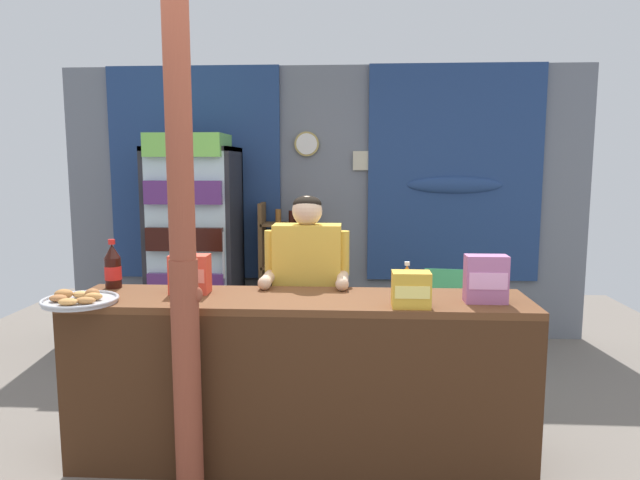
% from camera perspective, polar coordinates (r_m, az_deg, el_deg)
% --- Properties ---
extents(ground_plane, '(7.17, 7.17, 0.00)m').
position_cam_1_polar(ground_plane, '(4.16, -0.93, -16.30)').
color(ground_plane, slate).
extents(back_wall_curtained, '(5.04, 0.22, 2.61)m').
position_cam_1_polar(back_wall_curtained, '(5.51, 0.32, 4.14)').
color(back_wall_curtained, slate).
rests_on(back_wall_curtained, ground).
extents(stall_counter, '(2.55, 0.56, 0.95)m').
position_cam_1_polar(stall_counter, '(3.17, -2.24, -12.85)').
color(stall_counter, brown).
rests_on(stall_counter, ground).
extents(timber_post, '(0.16, 0.14, 2.45)m').
position_cam_1_polar(timber_post, '(2.86, -13.64, -2.95)').
color(timber_post, brown).
rests_on(timber_post, ground).
extents(drink_fridge, '(0.78, 0.66, 1.95)m').
position_cam_1_polar(drink_fridge, '(5.21, -12.64, 0.64)').
color(drink_fridge, '#232328').
rests_on(drink_fridge, ground).
extents(bottle_shelf_rack, '(0.48, 0.28, 1.33)m').
position_cam_1_polar(bottle_shelf_rack, '(5.35, -3.48, -3.12)').
color(bottle_shelf_rack, brown).
rests_on(bottle_shelf_rack, ground).
extents(plastic_lawn_chair, '(0.49, 0.49, 0.86)m').
position_cam_1_polar(plastic_lawn_chair, '(4.81, 12.91, -6.93)').
color(plastic_lawn_chair, '#4CC675').
rests_on(plastic_lawn_chair, ground).
extents(shopkeeper, '(0.54, 0.42, 1.49)m').
position_cam_1_polar(shopkeeper, '(3.59, -1.34, -4.29)').
color(shopkeeper, '#28282D').
rests_on(shopkeeper, ground).
extents(soda_bottle_cola, '(0.10, 0.10, 0.29)m').
position_cam_1_polar(soda_bottle_cola, '(3.59, -20.19, -2.61)').
color(soda_bottle_cola, black).
rests_on(soda_bottle_cola, stall_counter).
extents(soda_bottle_orange_soda, '(0.07, 0.07, 0.20)m').
position_cam_1_polar(soda_bottle_orange_soda, '(3.17, 8.76, -4.26)').
color(soda_bottle_orange_soda, orange).
rests_on(soda_bottle_orange_soda, stall_counter).
extents(snack_box_crackers, '(0.22, 0.13, 0.22)m').
position_cam_1_polar(snack_box_crackers, '(3.32, -13.00, -3.37)').
color(snack_box_crackers, '#E5422D').
rests_on(snack_box_crackers, stall_counter).
extents(snack_box_choco_powder, '(0.20, 0.14, 0.19)m').
position_cam_1_polar(snack_box_choco_powder, '(2.96, 9.18, -4.96)').
color(snack_box_choco_powder, gold).
rests_on(snack_box_choco_powder, stall_counter).
extents(snack_box_wafer, '(0.22, 0.12, 0.26)m').
position_cam_1_polar(snack_box_wafer, '(3.14, 16.40, -3.80)').
color(snack_box_wafer, '#B76699').
rests_on(snack_box_wafer, stall_counter).
extents(pastry_tray, '(0.40, 0.40, 0.07)m').
position_cam_1_polar(pastry_tray, '(3.28, -23.15, -5.54)').
color(pastry_tray, '#BCBCC1').
rests_on(pastry_tray, stall_counter).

